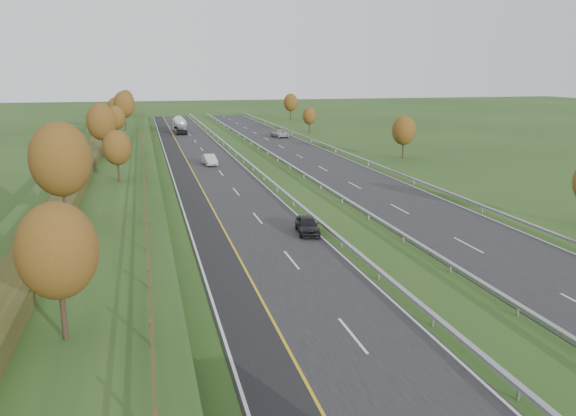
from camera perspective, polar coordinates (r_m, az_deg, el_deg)
name	(u,v)px	position (r m, az deg, el deg)	size (l,w,h in m)	color
ground	(278,176)	(71.36, -0.99, 3.22)	(400.00, 400.00, 0.00)	#254318
near_carriageway	(211,172)	(74.85, -7.87, 3.60)	(10.50, 200.00, 0.04)	black
far_carriageway	(329,167)	(78.42, 4.22, 4.15)	(10.50, 200.00, 0.04)	black
hard_shoulder	(182,174)	(74.52, -10.74, 3.45)	(3.00, 200.00, 0.04)	black
lane_markings	(258,170)	(75.71, -3.03, 3.85)	(26.75, 200.00, 0.01)	silver
embankment_left	(107,169)	(74.36, -17.91, 3.77)	(12.00, 200.00, 2.00)	#254318
hedge_left	(89,158)	(74.28, -19.53, 4.85)	(2.20, 180.00, 1.10)	#2D3314
fence_left	(143,155)	(73.55, -14.51, 5.26)	(0.12, 189.06, 1.20)	#422B19
median_barrier_near	(253,166)	(75.60, -3.58, 4.26)	(0.32, 200.00, 0.71)	#97999F
median_barrier_far	(290,165)	(76.71, 0.17, 4.42)	(0.32, 200.00, 0.71)	#97999F
outer_barrier_far	(368,161)	(80.36, 8.16, 4.71)	(0.32, 200.00, 0.71)	#97999F
trees_left	(105,129)	(70.32, -18.08, 7.65)	(6.64, 164.30, 7.66)	#2D2116
trees_far	(347,118)	(109.68, 6.00, 9.05)	(8.45, 118.60, 7.12)	#2D2116
road_tanker	(180,124)	(125.65, -10.93, 8.36)	(2.40, 11.22, 3.46)	silver
car_dark_near	(307,225)	(45.91, 1.97, -1.72)	(1.67, 4.16, 1.42)	black
car_silver_mid	(209,160)	(80.80, -7.98, 4.89)	(1.58, 4.52, 1.49)	silver
car_small_far	(178,122)	(144.41, -11.11, 8.56)	(1.92, 4.73, 1.37)	#172448
car_oncoming	(279,133)	(114.73, -0.89, 7.59)	(2.50, 5.43, 1.51)	#B4B5B9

